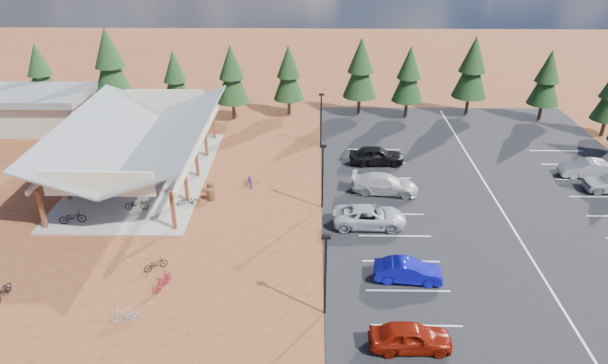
# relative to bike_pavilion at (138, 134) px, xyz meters

# --- Properties ---
(ground) EXTENTS (140.00, 140.00, 0.00)m
(ground) POSITION_rel_bike_pavilion_xyz_m (10.00, -7.00, -3.82)
(ground) COLOR maroon
(ground) RESTS_ON ground
(asphalt_lot) EXTENTS (27.00, 44.00, 0.04)m
(asphalt_lot) POSITION_rel_bike_pavilion_xyz_m (28.50, -4.00, -3.80)
(asphalt_lot) COLOR black
(asphalt_lot) RESTS_ON ground
(concrete_pad) EXTENTS (10.60, 18.60, 0.10)m
(concrete_pad) POSITION_rel_bike_pavilion_xyz_m (0.00, 0.00, -3.77)
(concrete_pad) COLOR gray
(concrete_pad) RESTS_ON ground
(bike_pavilion) EXTENTS (11.65, 19.40, 4.97)m
(bike_pavilion) POSITION_rel_bike_pavilion_xyz_m (0.00, 0.00, 0.00)
(bike_pavilion) COLOR #5C2E1A
(bike_pavilion) RESTS_ON concrete_pad
(outbuilding) EXTENTS (11.00, 7.00, 3.90)m
(outbuilding) POSITION_rel_bike_pavilion_xyz_m (-14.00, 11.00, -1.80)
(outbuilding) COLOR #ADA593
(outbuilding) RESTS_ON ground
(lamp_post_0) EXTENTS (0.50, 0.25, 5.14)m
(lamp_post_0) POSITION_rel_bike_pavilion_xyz_m (15.00, -17.00, -0.85)
(lamp_post_0) COLOR black
(lamp_post_0) RESTS_ON ground
(lamp_post_1) EXTENTS (0.50, 0.25, 5.14)m
(lamp_post_1) POSITION_rel_bike_pavilion_xyz_m (15.00, -5.00, -0.85)
(lamp_post_1) COLOR black
(lamp_post_1) RESTS_ON ground
(lamp_post_2) EXTENTS (0.50, 0.25, 5.14)m
(lamp_post_2) POSITION_rel_bike_pavilion_xyz_m (15.00, 7.00, -0.85)
(lamp_post_2) COLOR black
(lamp_post_2) RESTS_ON ground
(trash_bin_0) EXTENTS (0.60, 0.60, 0.90)m
(trash_bin_0) POSITION_rel_bike_pavilion_xyz_m (6.39, -3.98, -3.37)
(trash_bin_0) COLOR #50321C
(trash_bin_0) RESTS_ON ground
(trash_bin_1) EXTENTS (0.60, 0.60, 0.90)m
(trash_bin_1) POSITION_rel_bike_pavilion_xyz_m (6.18, -2.88, -3.37)
(trash_bin_1) COLOR #50321C
(trash_bin_1) RESTS_ON ground
(pine_0) EXTENTS (3.34, 3.34, 7.77)m
(pine_0) POSITION_rel_bike_pavilion_xyz_m (-14.91, 15.39, 0.92)
(pine_0) COLOR #382314
(pine_0) RESTS_ON ground
(pine_1) EXTENTS (4.07, 4.07, 9.48)m
(pine_1) POSITION_rel_bike_pavilion_xyz_m (-7.20, 15.23, 1.97)
(pine_1) COLOR #382314
(pine_1) RESTS_ON ground
(pine_2) EXTENTS (3.16, 3.16, 7.36)m
(pine_2) POSITION_rel_bike_pavilion_xyz_m (-0.14, 14.08, 0.67)
(pine_2) COLOR #382314
(pine_2) RESTS_ON ground
(pine_3) EXTENTS (3.43, 3.43, 7.99)m
(pine_3) POSITION_rel_bike_pavilion_xyz_m (5.77, 14.10, 1.05)
(pine_3) COLOR #382314
(pine_3) RESTS_ON ground
(pine_4) EXTENTS (3.28, 3.28, 7.65)m
(pine_4) POSITION_rel_bike_pavilion_xyz_m (11.62, 15.43, 0.84)
(pine_4) COLOR #382314
(pine_4) RESTS_ON ground
(pine_5) EXTENTS (3.63, 3.63, 8.44)m
(pine_5) POSITION_rel_bike_pavilion_xyz_m (19.25, 15.81, 1.33)
(pine_5) COLOR #382314
(pine_5) RESTS_ON ground
(pine_6) EXTENTS (3.32, 3.32, 7.73)m
(pine_6) POSITION_rel_bike_pavilion_xyz_m (24.27, 15.00, 0.89)
(pine_6) COLOR #382314
(pine_6) RESTS_ON ground
(pine_7) EXTENTS (3.69, 3.69, 8.59)m
(pine_7) POSITION_rel_bike_pavilion_xyz_m (31.03, 15.88, 1.42)
(pine_7) COLOR #382314
(pine_7) RESTS_ON ground
(pine_8) EXTENTS (3.23, 3.23, 7.53)m
(pine_8) POSITION_rel_bike_pavilion_xyz_m (38.40, 14.32, 0.77)
(pine_8) COLOR #382314
(pine_8) RESTS_ON ground
(bike_0) EXTENTS (1.94, 1.06, 0.96)m
(bike_0) POSITION_rel_bike_pavilion_xyz_m (-2.87, -7.80, -3.24)
(bike_0) COLOR black
(bike_0) RESTS_ON concrete_pad
(bike_1) EXTENTS (1.75, 0.92, 1.01)m
(bike_1) POSITION_rel_bike_pavilion_xyz_m (-2.12, -0.63, -3.22)
(bike_1) COLOR gray
(bike_1) RESTS_ON concrete_pad
(bike_2) EXTENTS (1.68, 0.74, 0.85)m
(bike_2) POSITION_rel_bike_pavilion_xyz_m (-3.66, 2.12, -3.30)
(bike_2) COLOR navy
(bike_2) RESTS_ON concrete_pad
(bike_3) EXTENTS (1.56, 0.58, 0.92)m
(bike_3) POSITION_rel_bike_pavilion_xyz_m (-2.17, 6.21, -3.27)
(bike_3) COLOR #95371D
(bike_3) RESTS_ON concrete_pad
(bike_4) EXTENTS (1.77, 0.74, 0.91)m
(bike_4) POSITION_rel_bike_pavilion_xyz_m (1.13, -5.79, -3.27)
(bike_4) COLOR black
(bike_4) RESTS_ON concrete_pad
(bike_5) EXTENTS (1.50, 0.53, 0.88)m
(bike_5) POSITION_rel_bike_pavilion_xyz_m (2.38, -1.85, -3.28)
(bike_5) COLOR gray
(bike_5) RESTS_ON concrete_pad
(bike_6) EXTENTS (1.73, 0.76, 0.88)m
(bike_6) POSITION_rel_bike_pavilion_xyz_m (2.58, 3.87, -3.28)
(bike_6) COLOR navy
(bike_6) RESTS_ON concrete_pad
(bike_7) EXTENTS (1.88, 0.76, 1.10)m
(bike_7) POSITION_rel_bike_pavilion_xyz_m (0.83, 7.22, -3.18)
(bike_7) COLOR maroon
(bike_7) RESTS_ON concrete_pad
(bike_8) EXTENTS (0.62, 1.77, 0.93)m
(bike_8) POSITION_rel_bike_pavilion_xyz_m (-3.62, -16.07, -3.36)
(bike_8) COLOR black
(bike_8) RESTS_ON ground
(bike_11) EXTENTS (0.95, 1.74, 1.01)m
(bike_11) POSITION_rel_bike_pavilion_xyz_m (5.42, -14.89, -3.32)
(bike_11) COLOR maroon
(bike_11) RESTS_ON ground
(bike_12) EXTENTS (1.59, 1.35, 0.82)m
(bike_12) POSITION_rel_bike_pavilion_xyz_m (4.48, -13.11, -3.41)
(bike_12) COLOR black
(bike_12) RESTS_ON ground
(bike_13) EXTENTS (1.62, 0.78, 0.94)m
(bike_13) POSITION_rel_bike_pavilion_xyz_m (4.09, -17.93, -3.36)
(bike_13) COLOR #9A9FA3
(bike_13) RESTS_ON ground
(bike_14) EXTENTS (1.09, 1.93, 0.96)m
(bike_14) POSITION_rel_bike_pavilion_xyz_m (9.19, -1.44, -3.34)
(bike_14) COLOR navy
(bike_14) RESTS_ON ground
(bike_16) EXTENTS (1.74, 0.87, 0.87)m
(bike_16) POSITION_rel_bike_pavilion_xyz_m (4.84, -5.04, -3.39)
(bike_16) COLOR black
(bike_16) RESTS_ON ground
(car_0) EXTENTS (4.29, 1.80, 1.45)m
(car_0) POSITION_rel_bike_pavilion_xyz_m (19.34, -19.65, -3.06)
(car_0) COLOR maroon
(car_0) RESTS_ON asphalt_lot
(car_1) EXTENTS (4.20, 1.76, 1.35)m
(car_1) POSITION_rel_bike_pavilion_xyz_m (20.09, -13.96, -3.11)
(car_1) COLOR #0B0B91
(car_1) RESTS_ON asphalt_lot
(car_2) EXTENTS (5.23, 2.41, 1.45)m
(car_2) POSITION_rel_bike_pavilion_xyz_m (18.31, -7.62, -3.06)
(car_2) COLOR #B0B3B8
(car_2) RESTS_ON asphalt_lot
(car_3) EXTENTS (5.46, 2.81, 1.51)m
(car_3) POSITION_rel_bike_pavilion_xyz_m (19.99, -2.58, -3.03)
(car_3) COLOR #B3B3B3
(car_3) RESTS_ON asphalt_lot
(car_4) EXTENTS (4.80, 2.08, 1.61)m
(car_4) POSITION_rel_bike_pavilion_xyz_m (19.88, 2.85, -2.98)
(car_4) COLOR black
(car_4) RESTS_ON asphalt_lot
(car_9) EXTENTS (4.58, 1.87, 1.48)m
(car_9) POSITION_rel_bike_pavilion_xyz_m (37.33, 0.57, -3.05)
(car_9) COLOR #B3B3B3
(car_9) RESTS_ON asphalt_lot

